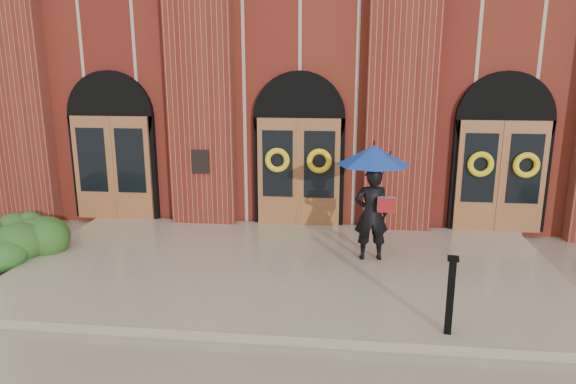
# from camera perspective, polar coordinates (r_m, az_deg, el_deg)

# --- Properties ---
(ground) EXTENTS (90.00, 90.00, 0.00)m
(ground) POSITION_cam_1_polar(r_m,az_deg,el_deg) (9.70, -0.37, -9.18)
(ground) COLOR gray
(ground) RESTS_ON ground
(landing) EXTENTS (10.00, 5.30, 0.15)m
(landing) POSITION_cam_1_polar(r_m,az_deg,el_deg) (9.81, -0.27, -8.44)
(landing) COLOR tan
(landing) RESTS_ON ground
(church_building) EXTENTS (16.20, 12.53, 7.00)m
(church_building) POSITION_cam_1_polar(r_m,az_deg,el_deg) (17.68, 3.09, 12.84)
(church_building) COLOR maroon
(church_building) RESTS_ON ground
(man_with_umbrella) EXTENTS (1.53, 1.53, 2.22)m
(man_with_umbrella) POSITION_cam_1_polar(r_m,az_deg,el_deg) (9.74, 9.40, 1.25)
(man_with_umbrella) COLOR black
(man_with_umbrella) RESTS_ON landing
(metal_post) EXTENTS (0.17, 0.17, 1.13)m
(metal_post) POSITION_cam_1_polar(r_m,az_deg,el_deg) (7.52, 17.60, -10.73)
(metal_post) COLOR black
(metal_post) RESTS_ON landing
(hedge_wall_left) EXTENTS (2.93, 1.17, 0.75)m
(hedge_wall_left) POSITION_cam_1_polar(r_m,az_deg,el_deg) (11.77, -26.15, -4.50)
(hedge_wall_left) COLOR #264C19
(hedge_wall_left) RESTS_ON ground
(hedge_front_left) EXTENTS (1.61, 1.38, 0.57)m
(hedge_front_left) POSITION_cam_1_polar(r_m,az_deg,el_deg) (11.47, -27.93, -5.64)
(hedge_front_left) COLOR #25561D
(hedge_front_left) RESTS_ON ground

